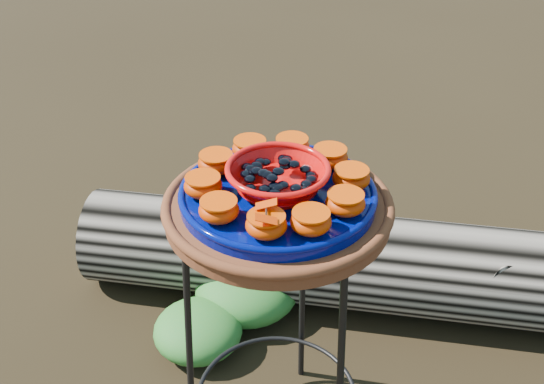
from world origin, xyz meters
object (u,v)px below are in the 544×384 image
(plant_stand, at_px, (277,338))
(terracotta_saucer, at_px, (278,209))
(cobalt_plate, at_px, (278,196))
(red_bowl, at_px, (278,179))
(driftwood_log, at_px, (339,260))

(plant_stand, distance_m, terracotta_saucer, 0.37)
(cobalt_plate, xyz_separation_m, red_bowl, (0.00, 0.00, 0.04))
(driftwood_log, bearing_deg, plant_stand, -91.36)
(plant_stand, xyz_separation_m, cobalt_plate, (0.00, 0.00, 0.40))
(plant_stand, xyz_separation_m, red_bowl, (0.00, 0.00, 0.44))
(red_bowl, bearing_deg, plant_stand, 0.00)
(red_bowl, bearing_deg, cobalt_plate, 0.00)
(plant_stand, relative_size, terracotta_saucer, 1.50)
(cobalt_plate, height_order, driftwood_log, cobalt_plate)
(terracotta_saucer, xyz_separation_m, driftwood_log, (0.01, 0.58, -0.57))
(red_bowl, relative_size, driftwood_log, 0.12)
(plant_stand, xyz_separation_m, terracotta_saucer, (0.00, 0.00, 0.37))
(terracotta_saucer, distance_m, red_bowl, 0.07)
(driftwood_log, bearing_deg, terracotta_saucer, -91.36)
(plant_stand, bearing_deg, terracotta_saucer, 0.00)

